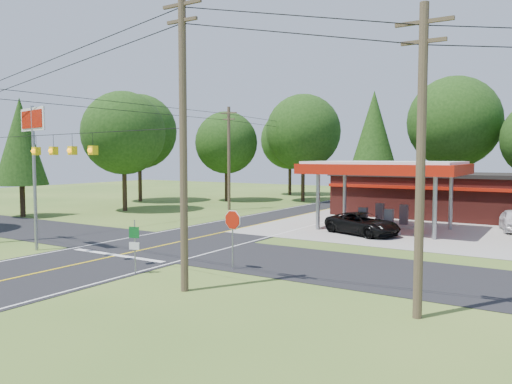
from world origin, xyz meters
The scene contains 16 objects.
ground centered at (0.00, 0.00, 0.00)m, with size 120.00×120.00×0.00m, color #3F6222.
main_highway centered at (0.00, 0.00, 0.01)m, with size 8.00×120.00×0.02m, color black.
cross_road centered at (0.00, 0.00, 0.01)m, with size 70.00×7.00×0.02m, color black.
lane_center_yellow centered at (0.00, 0.00, 0.03)m, with size 0.15×110.00×0.00m, color yellow.
gas_canopy centered at (9.00, 13.00, 4.27)m, with size 10.60×7.40×4.88m.
convenience_store centered at (10.00, 22.98, 1.92)m, with size 16.40×7.55×3.80m.
utility_pole_near_right centered at (7.50, -7.00, 5.96)m, with size 1.80×0.30×11.50m.
utility_pole_far_left centered at (-8.00, 18.00, 5.20)m, with size 1.80×0.30×10.00m.
utility_pole_right_b centered at (16.00, -5.50, 5.20)m, with size 1.80×0.30×10.00m.
utility_pole_north centered at (-6.50, 35.00, 4.75)m, with size 0.30×0.30×9.50m.
overhead_beacons centered at (-1.00, -6.00, 6.21)m, with size 17.04×2.04×1.03m.
treeline_backdrop centered at (0.82, 24.01, 7.49)m, with size 70.27×51.59×13.30m.
suv_car centered at (8.50, 10.00, 0.73)m, with size 5.27×5.27×1.47m, color black.
big_stop_sign centered at (-5.00, -4.89, 6.06)m, with size 2.92×0.68×7.98m.
octagonal_stop_sign centered at (7.00, -3.01, 2.10)m, with size 0.96×0.16×2.79m.
route_sign_post centered at (3.80, -6.02, 1.45)m, with size 0.49×0.16×2.43m.
Camera 1 is at (19.97, -21.68, 5.23)m, focal length 35.00 mm.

